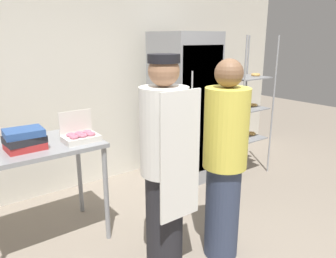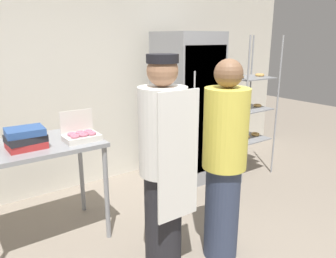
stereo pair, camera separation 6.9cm
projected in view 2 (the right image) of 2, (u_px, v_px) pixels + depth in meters
The scene contains 8 objects.
back_wall at pixel (95, 59), 3.91m from camera, with size 6.40×0.12×3.05m, color silver.
refrigerator at pixel (187, 108), 4.09m from camera, with size 0.67×0.71×1.85m.
baking_rack at pixel (247, 109), 4.26m from camera, with size 0.62×0.48×1.81m.
prep_counter at pixel (33, 156), 2.77m from camera, with size 1.11×0.69×0.92m.
donut_box at pixel (81, 135), 2.83m from camera, with size 0.30×0.21×0.25m.
binder_stack at pixel (26, 138), 2.62m from camera, with size 0.30×0.25×0.17m.
person_baker at pixel (163, 165), 2.41m from camera, with size 0.35×0.37×1.67m.
person_customer at pixel (224, 162), 2.58m from camera, with size 0.35×0.35×1.63m.
Camera 2 is at (-1.59, -1.45, 1.78)m, focal length 35.00 mm.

